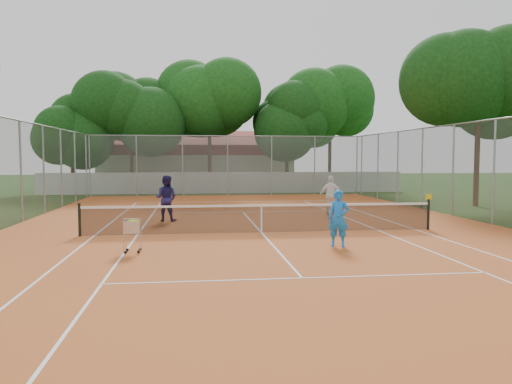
{
  "coord_description": "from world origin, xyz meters",
  "views": [
    {
      "loc": [
        -2.25,
        -16.57,
        2.57
      ],
      "look_at": [
        0.0,
        1.5,
        1.3
      ],
      "focal_mm": 35.0,
      "sensor_mm": 36.0,
      "label": 1
    }
  ],
  "objects": [
    {
      "name": "player_far_right",
      "position": [
        3.82,
        5.02,
        0.88
      ],
      "size": [
        1.09,
        0.69,
        1.73
      ],
      "primitive_type": "imported",
      "rotation": [
        0.0,
        0.0,
        2.85
      ],
      "color": "white",
      "rests_on": "court_pad"
    },
    {
      "name": "clubhouse",
      "position": [
        -2.0,
        29.0,
        2.2
      ],
      "size": [
        16.4,
        9.0,
        4.4
      ],
      "primitive_type": "cube",
      "color": "beige",
      "rests_on": "ground"
    },
    {
      "name": "boundary_wall",
      "position": [
        0.0,
        19.0,
        0.75
      ],
      "size": [
        26.0,
        0.3,
        1.5
      ],
      "primitive_type": "cube",
      "color": "silver",
      "rests_on": "ground"
    },
    {
      "name": "tennis_net",
      "position": [
        0.0,
        0.0,
        0.51
      ],
      "size": [
        11.88,
        0.1,
        0.98
      ],
      "primitive_type": "cube",
      "color": "black",
      "rests_on": "court_pad"
    },
    {
      "name": "court_pad",
      "position": [
        0.0,
        0.0,
        0.01
      ],
      "size": [
        18.0,
        34.0,
        0.02
      ],
      "primitive_type": "cube",
      "color": "#B35622",
      "rests_on": "ground"
    },
    {
      "name": "tropical_trees",
      "position": [
        0.0,
        22.0,
        5.0
      ],
      "size": [
        29.0,
        19.0,
        10.0
      ],
      "primitive_type": "cube",
      "color": "black",
      "rests_on": "ground"
    },
    {
      "name": "perimeter_fence",
      "position": [
        0.0,
        0.0,
        2.0
      ],
      "size": [
        18.0,
        34.0,
        4.0
      ],
      "primitive_type": "cube",
      "color": "slate",
      "rests_on": "ground"
    },
    {
      "name": "court_lines",
      "position": [
        0.0,
        0.0,
        0.02
      ],
      "size": [
        10.98,
        23.78,
        0.01
      ],
      "primitive_type": "cube",
      "color": "white",
      "rests_on": "court_pad"
    },
    {
      "name": "ground",
      "position": [
        0.0,
        0.0,
        0.0
      ],
      "size": [
        120.0,
        120.0,
        0.0
      ],
      "primitive_type": "plane",
      "color": "#15340E",
      "rests_on": "ground"
    },
    {
      "name": "player_near",
      "position": [
        1.84,
        -2.82,
        0.83
      ],
      "size": [
        0.7,
        0.59,
        1.63
      ],
      "primitive_type": "imported",
      "rotation": [
        0.0,
        0.0,
        -0.41
      ],
      "color": "blue",
      "rests_on": "court_pad"
    },
    {
      "name": "ball_hopper",
      "position": [
        -3.89,
        -3.07,
        0.49
      ],
      "size": [
        0.46,
        0.46,
        0.95
      ],
      "primitive_type": "cube",
      "rotation": [
        0.0,
        0.0,
        0.01
      ],
      "color": "silver",
      "rests_on": "court_pad"
    },
    {
      "name": "player_far_left",
      "position": [
        -3.36,
        3.55,
        0.94
      ],
      "size": [
        1.07,
        0.95,
        1.83
      ],
      "primitive_type": "imported",
      "rotation": [
        0.0,
        0.0,
        2.81
      ],
      "color": "#1E1A4F",
      "rests_on": "court_pad"
    }
  ]
}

